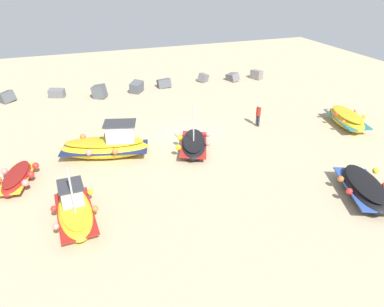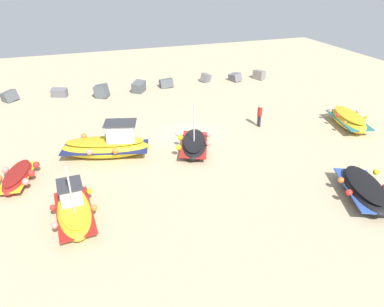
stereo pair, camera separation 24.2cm
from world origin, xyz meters
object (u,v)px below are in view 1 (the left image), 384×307
object	(u,v)px
person_walking	(258,114)
fishing_boat_3	(347,119)
fishing_boat_1	(17,178)
fishing_boat_4	(75,210)
fishing_boat_0	(107,146)
fishing_boat_5	(194,144)
fishing_boat_2	(364,188)

from	to	relation	value
person_walking	fishing_boat_3	bearing A→B (deg)	-46.12
fishing_boat_1	fishing_boat_4	size ratio (longest dim) A/B	0.86
fishing_boat_0	fishing_boat_1	distance (m)	5.12
fishing_boat_0	person_walking	world-z (taller)	fishing_boat_0
person_walking	fishing_boat_5	bearing A→B (deg)	172.84
fishing_boat_2	fishing_boat_5	size ratio (longest dim) A/B	1.08
fishing_boat_0	fishing_boat_5	bearing A→B (deg)	5.01
fishing_boat_1	fishing_boat_5	xyz separation A→B (m)	(9.97, 0.57, 0.03)
fishing_boat_0	fishing_boat_5	world-z (taller)	fishing_boat_5
fishing_boat_2	fishing_boat_4	bearing A→B (deg)	-81.52
fishing_boat_3	fishing_boat_5	distance (m)	11.40
fishing_boat_0	person_walking	bearing A→B (deg)	20.86
fishing_boat_2	fishing_boat_3	distance (m)	9.13
fishing_boat_3	person_walking	world-z (taller)	person_walking
fishing_boat_0	fishing_boat_1	size ratio (longest dim) A/B	1.59
fishing_boat_1	fishing_boat_5	distance (m)	9.99
fishing_boat_0	fishing_boat_3	size ratio (longest dim) A/B	1.27
fishing_boat_5	person_walking	size ratio (longest dim) A/B	2.57
fishing_boat_1	person_walking	world-z (taller)	person_walking
fishing_boat_3	fishing_boat_4	bearing A→B (deg)	117.09
fishing_boat_0	fishing_boat_5	xyz separation A→B (m)	(5.09, -0.93, -0.32)
fishing_boat_5	person_walking	bearing A→B (deg)	-48.70
fishing_boat_1	fishing_boat_5	size ratio (longest dim) A/B	0.84
fishing_boat_4	person_walking	xyz separation A→B (m)	(12.85, 6.65, 0.37)
fishing_boat_1	fishing_boat_5	world-z (taller)	fishing_boat_5
fishing_boat_0	person_walking	size ratio (longest dim) A/B	3.43
fishing_boat_2	fishing_boat_4	xyz separation A→B (m)	(-13.46, 2.89, 0.07)
fishing_boat_4	person_walking	size ratio (longest dim) A/B	2.50
fishing_boat_0	fishing_boat_4	world-z (taller)	fishing_boat_4
person_walking	fishing_boat_1	bearing A→B (deg)	162.61
fishing_boat_3	person_walking	distance (m)	6.26
fishing_boat_4	fishing_boat_5	distance (m)	8.72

